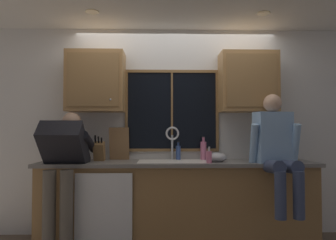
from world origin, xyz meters
TOP-DOWN VIEW (x-y plane):
  - back_wall at (0.00, 0.06)m, footprint 5.48×0.12m
  - ceiling_downlight_left at (-0.92, -0.60)m, footprint 0.14×0.14m
  - ceiling_downlight_right at (0.92, -0.60)m, footprint 0.14×0.14m
  - window_glass at (-0.05, -0.01)m, footprint 1.10×0.02m
  - window_frame_top at (-0.05, -0.02)m, footprint 1.17×0.02m
  - window_frame_bottom at (-0.05, -0.02)m, footprint 1.17×0.02m
  - window_frame_left at (-0.62, -0.02)m, footprint 0.03×0.02m
  - window_frame_right at (0.52, -0.02)m, footprint 0.03×0.02m
  - window_mullion_center at (-0.05, -0.02)m, footprint 0.02×0.02m
  - lower_cabinet_run at (0.00, -0.29)m, footprint 3.08×0.58m
  - countertop at (0.00, -0.31)m, footprint 3.14×0.62m
  - dishwasher_front at (-0.79, -0.61)m, footprint 0.60×0.02m
  - upper_cabinet_left at (-0.97, -0.17)m, footprint 0.68×0.36m
  - upper_cabinet_right at (0.87, -0.17)m, footprint 0.68×0.36m
  - sink at (-0.05, -0.30)m, footprint 0.80×0.46m
  - faucet at (-0.04, -0.12)m, footprint 0.18×0.09m
  - person_standing at (-1.21, -0.58)m, footprint 0.53×0.72m
  - person_sitting_on_counter at (1.06, -0.57)m, footprint 0.54×0.63m
  - knife_block at (-0.91, -0.23)m, footprint 0.12×0.18m
  - cutting_board at (-0.69, -0.09)m, footprint 0.24×0.10m
  - mixing_bowl at (0.45, -0.36)m, footprint 0.22×0.22m
  - soap_dispenser at (0.34, -0.51)m, footprint 0.06×0.07m
  - bottle_green_glass at (0.33, -0.11)m, footprint 0.07×0.07m
  - bottle_tall_clear at (0.03, -0.10)m, footprint 0.06×0.06m

SIDE VIEW (x-z plane):
  - lower_cabinet_run at x=0.00m, z-range 0.00..0.88m
  - dishwasher_front at x=-0.79m, z-range 0.09..0.83m
  - sink at x=-0.05m, z-range 0.72..0.93m
  - countertop at x=0.00m, z-range 0.88..0.92m
  - person_standing at x=-1.21m, z-range 0.19..1.68m
  - mixing_bowl at x=0.45m, z-range 0.91..1.02m
  - soap_dispenser at x=0.34m, z-range 0.90..1.08m
  - bottle_tall_clear at x=0.03m, z-range 0.90..1.12m
  - knife_block at x=-0.91m, z-range 0.87..1.19m
  - window_frame_bottom at x=-0.05m, z-range 1.01..1.05m
  - bottle_green_glass at x=0.33m, z-range 0.90..1.18m
  - person_sitting_on_counter at x=1.06m, z-range 0.47..1.73m
  - cutting_board at x=-0.69m, z-range 0.92..1.31m
  - faucet at x=-0.04m, z-range 0.97..1.37m
  - back_wall at x=0.00m, z-range 0.00..2.55m
  - window_glass at x=-0.05m, z-range 1.05..2.00m
  - window_frame_left at x=-0.62m, z-range 1.05..2.00m
  - window_frame_right at x=0.52m, z-range 1.05..2.00m
  - window_mullion_center at x=-0.05m, z-range 1.05..2.00m
  - upper_cabinet_left at x=-0.97m, z-range 1.50..2.22m
  - upper_cabinet_right at x=0.87m, z-range 1.50..2.22m
  - window_frame_top at x=-0.05m, z-range 2.00..2.04m
  - ceiling_downlight_left at x=-0.92m, z-range 2.54..2.55m
  - ceiling_downlight_right at x=0.92m, z-range 2.54..2.55m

